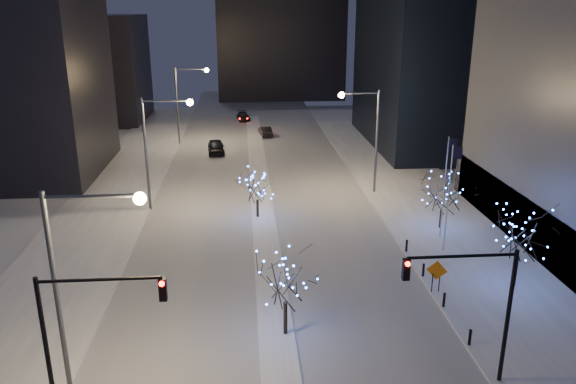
{
  "coord_description": "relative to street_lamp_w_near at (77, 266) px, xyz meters",
  "views": [
    {
      "loc": [
        -1.52,
        -20.96,
        17.34
      ],
      "look_at": [
        1.46,
        15.98,
        5.0
      ],
      "focal_mm": 35.0,
      "sensor_mm": 36.0,
      "label": 1
    }
  ],
  "objects": [
    {
      "name": "holiday_tree_median_near",
      "position": [
        9.44,
        3.89,
        -3.08
      ],
      "size": [
        3.66,
        3.66,
        4.9
      ],
      "color": "black",
      "rests_on": "median"
    },
    {
      "name": "street_lamp_w_far",
      "position": [
        0.0,
        50.0,
        0.0
      ],
      "size": [
        4.4,
        0.56,
        10.0
      ],
      "color": "#595E66",
      "rests_on": "ground"
    },
    {
      "name": "holiday_tree_plaza_near",
      "position": [
        24.57,
        8.25,
        -2.74
      ],
      "size": [
        5.16,
        5.16,
        5.49
      ],
      "color": "black",
      "rests_on": "east_sidewalk"
    },
    {
      "name": "street_lamp_east",
      "position": [
        19.02,
        28.0,
        -0.05
      ],
      "size": [
        3.9,
        0.56,
        10.0
      ],
      "color": "#595E66",
      "rests_on": "ground"
    },
    {
      "name": "car_far",
      "position": [
        7.44,
        65.35,
        -5.86
      ],
      "size": [
        2.34,
        4.58,
        1.27
      ],
      "primitive_type": "imported",
      "rotation": [
        0.0,
        0.0,
        0.13
      ],
      "color": "#222227",
      "rests_on": "ground"
    },
    {
      "name": "construction_sign",
      "position": [
        19.24,
        7.85,
        -5.07
      ],
      "size": [
        1.22,
        0.53,
        2.13
      ],
      "rotation": [
        0.0,
        0.0,
        -0.39
      ],
      "color": "black",
      "rests_on": "east_sidewalk"
    },
    {
      "name": "street_lamp_w_near",
      "position": [
        0.0,
        0.0,
        0.0
      ],
      "size": [
        4.4,
        0.56,
        10.0
      ],
      "color": "#595E66",
      "rests_on": "ground"
    },
    {
      "name": "street_lamp_w_mid",
      "position": [
        0.0,
        25.0,
        0.0
      ],
      "size": [
        4.4,
        0.56,
        10.0
      ],
      "color": "#595E66",
      "rests_on": "ground"
    },
    {
      "name": "flagpoles",
      "position": [
        22.3,
        15.25,
        -1.7
      ],
      "size": [
        1.35,
        2.6,
        8.0
      ],
      "color": "silver",
      "rests_on": "east_sidewalk"
    },
    {
      "name": "filler_west_far",
      "position": [
        -17.06,
        68.0,
        1.5
      ],
      "size": [
        18.0,
        16.0,
        16.0
      ],
      "primitive_type": "cube",
      "color": "black",
      "rests_on": "ground"
    },
    {
      "name": "traffic_signal_east",
      "position": [
        17.88,
        -1.0,
        -1.74
      ],
      "size": [
        5.26,
        0.43,
        7.0
      ],
      "color": "black",
      "rests_on": "ground"
    },
    {
      "name": "holiday_tree_plaza_far",
      "position": [
        23.19,
        18.36,
        -3.4
      ],
      "size": [
        4.89,
        4.89,
        4.68
      ],
      "color": "black",
      "rests_on": "east_sidewalk"
    },
    {
      "name": "car_mid",
      "position": [
        10.44,
        53.98,
        -5.83
      ],
      "size": [
        1.99,
        4.23,
        1.34
      ],
      "primitive_type": "imported",
      "rotation": [
        0.0,
        0.0,
        3.29
      ],
      "color": "black",
      "rests_on": "ground"
    },
    {
      "name": "traffic_signal_west",
      "position": [
        0.5,
        -2.0,
        -1.74
      ],
      "size": [
        5.26,
        0.43,
        7.0
      ],
      "color": "black",
      "rests_on": "ground"
    },
    {
      "name": "road",
      "position": [
        8.94,
        33.0,
        -6.49
      ],
      "size": [
        20.0,
        130.0,
        0.02
      ],
      "primitive_type": "cube",
      "color": "#B0B5C0",
      "rests_on": "ground"
    },
    {
      "name": "holiday_tree_median_far",
      "position": [
        8.44,
        22.07,
        -3.7
      ],
      "size": [
        3.57,
        3.57,
        4.03
      ],
      "color": "black",
      "rests_on": "median"
    },
    {
      "name": "bollards",
      "position": [
        19.14,
        8.0,
        -5.9
      ],
      "size": [
        0.16,
        12.16,
        0.9
      ],
      "color": "black",
      "rests_on": "east_sidewalk"
    },
    {
      "name": "car_near",
      "position": [
        3.97,
        44.7,
        -5.68
      ],
      "size": [
        2.32,
        4.96,
        1.64
      ],
      "primitive_type": "imported",
      "rotation": [
        0.0,
        0.0,
        0.08
      ],
      "color": "black",
      "rests_on": "ground"
    },
    {
      "name": "median",
      "position": [
        8.94,
        28.0,
        -6.42
      ],
      "size": [
        2.0,
        80.0,
        0.15
      ],
      "primitive_type": "cube",
      "color": "white",
      "rests_on": "ground"
    },
    {
      "name": "west_sidewalk",
      "position": [
        -5.06,
        18.0,
        -6.42
      ],
      "size": [
        8.0,
        90.0,
        0.15
      ],
      "primitive_type": "cube",
      "color": "white",
      "rests_on": "ground"
    },
    {
      "name": "east_sidewalk",
      "position": [
        23.94,
        18.0,
        -6.42
      ],
      "size": [
        10.0,
        90.0,
        0.15
      ],
      "primitive_type": "cube",
      "color": "white",
      "rests_on": "ground"
    }
  ]
}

